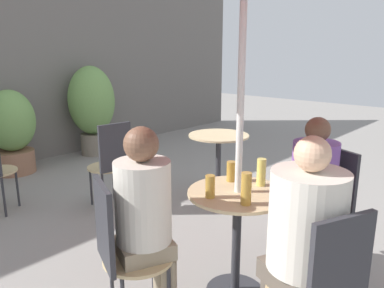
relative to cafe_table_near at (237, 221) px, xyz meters
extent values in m
plane|color=gray|center=(0.15, 0.01, -0.53)|extent=(20.00, 20.00, 0.00)
cylinder|color=#2D2D33|center=(0.00, 0.00, -0.17)|extent=(0.06, 0.06, 0.70)
cylinder|color=#CCB284|center=(0.00, 0.00, 0.19)|extent=(0.65, 0.65, 0.02)
cylinder|color=#2D2D33|center=(1.27, 1.16, -0.52)|extent=(0.39, 0.39, 0.01)
cylinder|color=#2D2D33|center=(1.27, 1.16, -0.17)|extent=(0.06, 0.06, 0.70)
cylinder|color=#CCB284|center=(1.27, 1.16, 0.19)|extent=(0.66, 0.66, 0.02)
cylinder|color=tan|center=(-0.62, 0.26, -0.10)|extent=(0.42, 0.42, 0.02)
cylinder|color=#2D2D33|center=(-0.70, 0.44, -0.32)|extent=(0.02, 0.02, 0.42)
cylinder|color=#2D2D33|center=(-0.45, 0.33, -0.32)|extent=(0.02, 0.02, 0.42)
cube|color=#2D2D33|center=(-0.80, 0.33, 0.15)|extent=(0.16, 0.34, 0.48)
cube|color=#2D2D33|center=(-0.33, -0.80, 0.15)|extent=(0.34, 0.16, 0.48)
cylinder|color=tan|center=(0.62, -0.26, -0.10)|extent=(0.42, 0.42, 0.02)
cylinder|color=#2D2D33|center=(0.70, -0.44, -0.32)|extent=(0.02, 0.02, 0.42)
cylinder|color=#2D2D33|center=(0.80, -0.19, -0.32)|extent=(0.02, 0.02, 0.42)
cylinder|color=#2D2D33|center=(0.45, -0.33, -0.32)|extent=(0.02, 0.02, 0.42)
cylinder|color=#2D2D33|center=(0.55, -0.08, -0.32)|extent=(0.02, 0.02, 0.42)
cube|color=#2D2D33|center=(0.80, -0.33, 0.15)|extent=(0.16, 0.34, 0.48)
cylinder|color=#2D2D33|center=(-0.56, 2.42, -0.32)|extent=(0.02, 0.02, 0.42)
cylinder|color=#2D2D33|center=(-0.35, 2.59, -0.32)|extent=(0.02, 0.02, 0.42)
cylinder|color=tan|center=(0.31, 1.89, -0.10)|extent=(0.42, 0.42, 0.02)
cylinder|color=#2D2D33|center=(0.16, 1.78, -0.32)|extent=(0.02, 0.02, 0.42)
cylinder|color=#2D2D33|center=(0.43, 1.74, -0.32)|extent=(0.02, 0.02, 0.42)
cylinder|color=#2D2D33|center=(0.19, 2.04, -0.32)|extent=(0.02, 0.02, 0.42)
cylinder|color=#2D2D33|center=(0.46, 2.01, -0.32)|extent=(0.02, 0.02, 0.42)
cube|color=#2D2D33|center=(0.29, 1.71, 0.15)|extent=(0.36, 0.07, 0.48)
cylinder|color=gray|center=(-0.45, 0.26, -0.32)|extent=(0.10, 0.10, 0.42)
cube|color=gray|center=(-0.59, 0.24, -0.04)|extent=(0.39, 0.37, 0.10)
cylinder|color=beige|center=(-0.59, 0.24, 0.25)|extent=(0.32, 0.32, 0.48)
sphere|color=brown|center=(-0.59, 0.24, 0.59)|extent=(0.20, 0.20, 0.20)
cube|color=brown|center=(-0.24, -0.59, -0.03)|extent=(0.43, 0.45, 0.11)
cylinder|color=beige|center=(-0.24, -0.59, 0.27)|extent=(0.38, 0.38, 0.51)
sphere|color=#DBAD89|center=(-0.24, -0.59, 0.61)|extent=(0.17, 0.17, 0.17)
cylinder|color=#2D2D33|center=(0.50, -0.13, -0.32)|extent=(0.10, 0.10, 0.42)
cylinder|color=#2D2D33|center=(0.45, -0.26, -0.32)|extent=(0.10, 0.10, 0.42)
cube|color=#2D2D33|center=(0.59, -0.24, -0.04)|extent=(0.39, 0.37, 0.10)
cylinder|color=#7A4C9E|center=(0.59, -0.24, 0.24)|extent=(0.32, 0.32, 0.46)
sphere|color=brown|center=(0.59, -0.24, 0.56)|extent=(0.18, 0.18, 0.18)
cylinder|color=#B28433|center=(-0.14, -0.15, 0.30)|extent=(0.06, 0.06, 0.20)
cylinder|color=#DBC65B|center=(0.20, -0.04, 0.30)|extent=(0.06, 0.06, 0.19)
cylinder|color=#B28433|center=(0.14, 0.16, 0.27)|extent=(0.06, 0.06, 0.14)
cylinder|color=#B28433|center=(-0.19, 0.07, 0.28)|extent=(0.06, 0.06, 0.14)
cylinder|color=#93664C|center=(0.12, 3.78, -0.38)|extent=(0.52, 0.52, 0.31)
ellipsoid|color=#709E51|center=(0.12, 3.78, 0.19)|extent=(0.63, 0.63, 0.82)
cylinder|color=slate|center=(1.40, 3.82, -0.36)|extent=(0.41, 0.41, 0.33)
ellipsoid|color=#709E51|center=(1.40, 3.82, 0.34)|extent=(0.72, 0.72, 1.07)
cylinder|color=silver|center=(0.00, 0.00, 0.63)|extent=(0.04, 0.04, 2.32)
camera|label=1|loc=(-1.87, -1.31, 1.08)|focal=35.00mm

